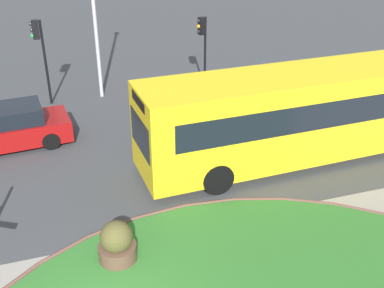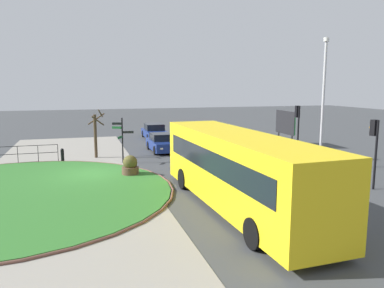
{
  "view_description": "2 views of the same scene",
  "coord_description": "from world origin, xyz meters",
  "px_view_note": "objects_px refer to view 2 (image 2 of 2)",
  "views": [
    {
      "loc": [
        -0.33,
        -7.13,
        7.91
      ],
      "look_at": [
        3.57,
        4.81,
        1.46
      ],
      "focal_mm": 43.74,
      "sensor_mm": 36.0,
      "label": 1
    },
    {
      "loc": [
        21.44,
        -0.54,
        5.03
      ],
      "look_at": [
        2.45,
        5.1,
        1.92
      ],
      "focal_mm": 35.17,
      "sensor_mm": 36.0,
      "label": 2
    }
  ],
  "objects_px": {
    "billboard_left": "(285,123)",
    "street_tree_bare": "(96,133)",
    "car_trailing": "(235,149)",
    "car_near_lane": "(154,132)",
    "planter_near_signpost": "(130,166)",
    "signpost_directional": "(122,137)",
    "traffic_light_near": "(298,121)",
    "bollard_foreground": "(62,155)",
    "car_far_lane": "(163,143)",
    "bus_yellow": "(237,169)",
    "traffic_light_far": "(374,138)",
    "lamppost_tall": "(323,100)"
  },
  "relations": [
    {
      "from": "billboard_left",
      "to": "street_tree_bare",
      "type": "xyz_separation_m",
      "value": [
        0.79,
        -15.27,
        -0.17
      ]
    },
    {
      "from": "car_trailing",
      "to": "car_near_lane",
      "type": "bearing_deg",
      "value": 10.38
    },
    {
      "from": "planter_near_signpost",
      "to": "street_tree_bare",
      "type": "height_order",
      "value": "street_tree_bare"
    },
    {
      "from": "signpost_directional",
      "to": "traffic_light_near",
      "type": "xyz_separation_m",
      "value": [
        2.46,
        11.32,
        0.97
      ]
    },
    {
      "from": "bollard_foreground",
      "to": "billboard_left",
      "type": "bearing_deg",
      "value": 95.76
    },
    {
      "from": "car_far_lane",
      "to": "bus_yellow",
      "type": "bearing_deg",
      "value": -1.23
    },
    {
      "from": "street_tree_bare",
      "to": "car_near_lane",
      "type": "bearing_deg",
      "value": 145.55
    },
    {
      "from": "car_trailing",
      "to": "traffic_light_far",
      "type": "xyz_separation_m",
      "value": [
        8.6,
        3.54,
        1.79
      ]
    },
    {
      "from": "traffic_light_far",
      "to": "billboard_left",
      "type": "height_order",
      "value": "traffic_light_far"
    },
    {
      "from": "traffic_light_near",
      "to": "billboard_left",
      "type": "height_order",
      "value": "traffic_light_near"
    },
    {
      "from": "billboard_left",
      "to": "signpost_directional",
      "type": "bearing_deg",
      "value": -74.56
    },
    {
      "from": "bus_yellow",
      "to": "planter_near_signpost",
      "type": "bearing_deg",
      "value": 23.83
    },
    {
      "from": "bus_yellow",
      "to": "car_far_lane",
      "type": "height_order",
      "value": "bus_yellow"
    },
    {
      "from": "car_near_lane",
      "to": "signpost_directional",
      "type": "bearing_deg",
      "value": -21.41
    },
    {
      "from": "bollard_foreground",
      "to": "planter_near_signpost",
      "type": "xyz_separation_m",
      "value": [
        5.01,
        3.8,
        0.05
      ]
    },
    {
      "from": "traffic_light_far",
      "to": "billboard_left",
      "type": "relative_size",
      "value": 1.08
    },
    {
      "from": "bus_yellow",
      "to": "signpost_directional",
      "type": "bearing_deg",
      "value": 15.88
    },
    {
      "from": "traffic_light_far",
      "to": "car_trailing",
      "type": "bearing_deg",
      "value": 10.28
    },
    {
      "from": "bollard_foreground",
      "to": "planter_near_signpost",
      "type": "bearing_deg",
      "value": 37.18
    },
    {
      "from": "car_trailing",
      "to": "planter_near_signpost",
      "type": "height_order",
      "value": "car_trailing"
    },
    {
      "from": "traffic_light_far",
      "to": "lamppost_tall",
      "type": "height_order",
      "value": "lamppost_tall"
    },
    {
      "from": "bus_yellow",
      "to": "street_tree_bare",
      "type": "bearing_deg",
      "value": 18.78
    },
    {
      "from": "car_far_lane",
      "to": "billboard_left",
      "type": "bearing_deg",
      "value": 86.18
    },
    {
      "from": "car_far_lane",
      "to": "car_trailing",
      "type": "xyz_separation_m",
      "value": [
        4.65,
        4.05,
        0.07
      ]
    },
    {
      "from": "traffic_light_near",
      "to": "bus_yellow",
      "type": "bearing_deg",
      "value": 139.33
    },
    {
      "from": "lamppost_tall",
      "to": "billboard_left",
      "type": "relative_size",
      "value": 2.48
    },
    {
      "from": "car_trailing",
      "to": "billboard_left",
      "type": "relative_size",
      "value": 1.4
    },
    {
      "from": "billboard_left",
      "to": "car_trailing",
      "type": "bearing_deg",
      "value": -53.62
    },
    {
      "from": "bollard_foreground",
      "to": "bus_yellow",
      "type": "bearing_deg",
      "value": 31.07
    },
    {
      "from": "bollard_foreground",
      "to": "street_tree_bare",
      "type": "xyz_separation_m",
      "value": [
        -0.98,
        2.23,
        1.28
      ]
    },
    {
      "from": "signpost_directional",
      "to": "car_near_lane",
      "type": "relative_size",
      "value": 0.65
    },
    {
      "from": "bus_yellow",
      "to": "planter_near_signpost",
      "type": "distance_m",
      "value": 7.89
    },
    {
      "from": "signpost_directional",
      "to": "billboard_left",
      "type": "height_order",
      "value": "signpost_directional"
    },
    {
      "from": "bus_yellow",
      "to": "car_far_lane",
      "type": "relative_size",
      "value": 2.86
    },
    {
      "from": "street_tree_bare",
      "to": "bollard_foreground",
      "type": "bearing_deg",
      "value": -66.32
    },
    {
      "from": "signpost_directional",
      "to": "street_tree_bare",
      "type": "relative_size",
      "value": 0.87
    },
    {
      "from": "traffic_light_near",
      "to": "street_tree_bare",
      "type": "bearing_deg",
      "value": 72.5
    },
    {
      "from": "signpost_directional",
      "to": "bus_yellow",
      "type": "distance_m",
      "value": 11.17
    },
    {
      "from": "car_trailing",
      "to": "planter_near_signpost",
      "type": "distance_m",
      "value": 7.89
    },
    {
      "from": "bus_yellow",
      "to": "traffic_light_far",
      "type": "distance_m",
      "value": 7.66
    },
    {
      "from": "billboard_left",
      "to": "lamppost_tall",
      "type": "bearing_deg",
      "value": -13.31
    },
    {
      "from": "bollard_foreground",
      "to": "traffic_light_near",
      "type": "xyz_separation_m",
      "value": [
        3.87,
        15.07,
        2.23
      ]
    },
    {
      "from": "car_far_lane",
      "to": "billboard_left",
      "type": "relative_size",
      "value": 1.28
    },
    {
      "from": "signpost_directional",
      "to": "car_trailing",
      "type": "xyz_separation_m",
      "value": [
        1.03,
        7.5,
        -1.03
      ]
    },
    {
      "from": "traffic_light_far",
      "to": "lamppost_tall",
      "type": "distance_m",
      "value": 5.07
    },
    {
      "from": "car_far_lane",
      "to": "traffic_light_far",
      "type": "xyz_separation_m",
      "value": [
        13.25,
        7.59,
        1.87
      ]
    },
    {
      "from": "street_tree_bare",
      "to": "car_trailing",
      "type": "bearing_deg",
      "value": 69.26
    },
    {
      "from": "car_near_lane",
      "to": "car_trailing",
      "type": "relative_size",
      "value": 1.04
    },
    {
      "from": "car_near_lane",
      "to": "planter_near_signpost",
      "type": "distance_m",
      "value": 14.9
    },
    {
      "from": "traffic_light_near",
      "to": "planter_near_signpost",
      "type": "bearing_deg",
      "value": 98.96
    }
  ]
}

